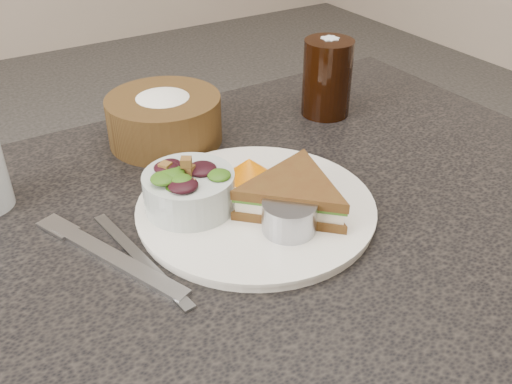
{
  "coord_description": "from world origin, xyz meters",
  "views": [
    {
      "loc": [
        -0.3,
        -0.49,
        1.15
      ],
      "look_at": [
        0.01,
        0.0,
        0.78
      ],
      "focal_mm": 40.0,
      "sensor_mm": 36.0,
      "label": 1
    }
  ],
  "objects_px": {
    "dinner_plate": "(256,208)",
    "dressing_ramekin": "(289,217)",
    "bread_basket": "(164,112)",
    "salad_bowl": "(189,185)",
    "sandwich": "(294,195)",
    "cola_glass": "(327,74)"
  },
  "relations": [
    {
      "from": "dinner_plate",
      "to": "dressing_ramekin",
      "type": "bearing_deg",
      "value": -86.25
    },
    {
      "from": "bread_basket",
      "to": "salad_bowl",
      "type": "bearing_deg",
      "value": -105.89
    },
    {
      "from": "dressing_ramekin",
      "to": "bread_basket",
      "type": "xyz_separation_m",
      "value": [
        -0.02,
        0.3,
        0.02
      ]
    },
    {
      "from": "dinner_plate",
      "to": "sandwich",
      "type": "relative_size",
      "value": 1.85
    },
    {
      "from": "dressing_ramekin",
      "to": "bread_basket",
      "type": "relative_size",
      "value": 0.37
    },
    {
      "from": "dinner_plate",
      "to": "sandwich",
      "type": "height_order",
      "value": "sandwich"
    },
    {
      "from": "bread_basket",
      "to": "cola_glass",
      "type": "height_order",
      "value": "cola_glass"
    },
    {
      "from": "dressing_ramekin",
      "to": "sandwich",
      "type": "bearing_deg",
      "value": 47.98
    },
    {
      "from": "sandwich",
      "to": "salad_bowl",
      "type": "height_order",
      "value": "salad_bowl"
    },
    {
      "from": "salad_bowl",
      "to": "dressing_ramekin",
      "type": "height_order",
      "value": "salad_bowl"
    },
    {
      "from": "sandwich",
      "to": "bread_basket",
      "type": "bearing_deg",
      "value": 144.13
    },
    {
      "from": "cola_glass",
      "to": "salad_bowl",
      "type": "bearing_deg",
      "value": -155.16
    },
    {
      "from": "salad_bowl",
      "to": "bread_basket",
      "type": "bearing_deg",
      "value": 74.11
    },
    {
      "from": "sandwich",
      "to": "bread_basket",
      "type": "height_order",
      "value": "bread_basket"
    },
    {
      "from": "salad_bowl",
      "to": "cola_glass",
      "type": "bearing_deg",
      "value": 24.84
    },
    {
      "from": "dinner_plate",
      "to": "dressing_ramekin",
      "type": "distance_m",
      "value": 0.07
    },
    {
      "from": "salad_bowl",
      "to": "cola_glass",
      "type": "relative_size",
      "value": 0.81
    },
    {
      "from": "sandwich",
      "to": "cola_glass",
      "type": "distance_m",
      "value": 0.31
    },
    {
      "from": "salad_bowl",
      "to": "bread_basket",
      "type": "height_order",
      "value": "bread_basket"
    },
    {
      "from": "sandwich",
      "to": "salad_bowl",
      "type": "xyz_separation_m",
      "value": [
        -0.1,
        0.07,
        0.01
      ]
    },
    {
      "from": "dressing_ramekin",
      "to": "bread_basket",
      "type": "height_order",
      "value": "bread_basket"
    },
    {
      "from": "bread_basket",
      "to": "dressing_ramekin",
      "type": "bearing_deg",
      "value": -86.34
    }
  ]
}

